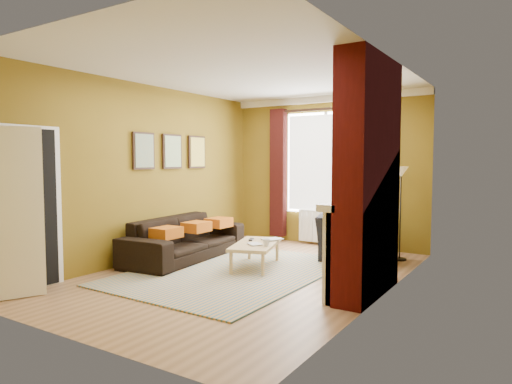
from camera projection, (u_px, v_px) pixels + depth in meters
ground at (246, 275)px, 6.37m from camera, size 5.50×5.50×0.00m
room_walls at (296, 177)px, 6.17m from camera, size 3.82×5.54×2.83m
striped_rug at (232, 271)px, 6.53m from camera, size 2.49×3.41×0.02m
sofa at (186, 238)px, 7.40m from camera, size 1.11×2.40×0.68m
armchair at (355, 237)px, 7.29m from camera, size 1.36×1.25×0.74m
coffee_table at (256, 246)px, 6.75m from camera, size 0.90×1.26×0.38m
wicker_stool at (334, 238)px, 8.21m from camera, size 0.44×0.44×0.42m
floor_lamp at (401, 187)px, 7.25m from camera, size 0.28×0.28×1.50m
book_a at (249, 245)px, 6.56m from camera, size 0.28×0.27×0.02m
book_b at (268, 238)px, 7.09m from camera, size 0.31×0.36×0.02m
mug at (266, 243)px, 6.50m from camera, size 0.15×0.15×0.10m
tv_remote at (251, 240)px, 6.97m from camera, size 0.12×0.18×0.02m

